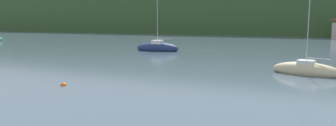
% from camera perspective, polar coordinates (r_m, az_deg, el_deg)
% --- Properties ---
extents(sailboat_far_2, '(6.82, 2.96, 9.43)m').
position_cam_1_polar(sailboat_far_2, '(46.68, -1.96, 2.81)').
color(sailboat_far_2, navy).
rests_on(sailboat_far_2, ground_plane).
extents(sailboat_mid_7, '(5.77, 3.00, 6.85)m').
position_cam_1_polar(sailboat_mid_7, '(28.27, 24.14, -1.24)').
color(sailboat_mid_7, '#CCBC8E').
rests_on(sailboat_mid_7, ground_plane).
extents(mooring_buoy_mid, '(0.44, 0.44, 0.44)m').
position_cam_1_polar(mooring_buoy_mid, '(22.66, -18.76, -3.97)').
color(mooring_buoy_mid, orange).
rests_on(mooring_buoy_mid, ground_plane).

